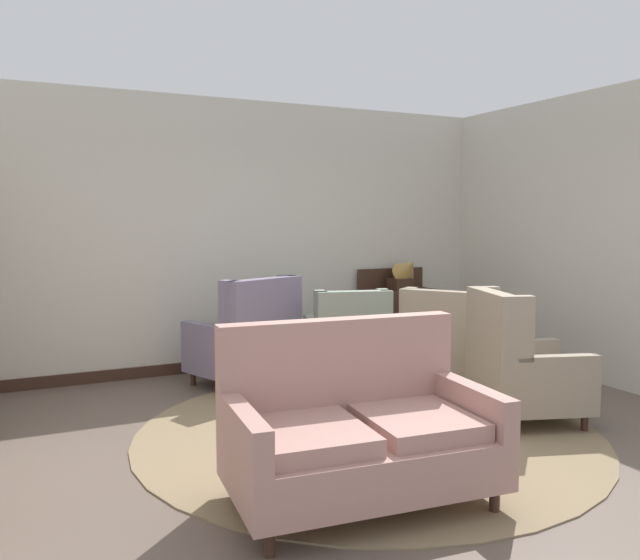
{
  "coord_description": "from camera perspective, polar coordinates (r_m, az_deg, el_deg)",
  "views": [
    {
      "loc": [
        -2.45,
        -3.93,
        1.67
      ],
      "look_at": [
        -0.12,
        0.91,
        1.15
      ],
      "focal_mm": 36.02,
      "sensor_mm": 36.0,
      "label": 1
    }
  ],
  "objects": [
    {
      "name": "ground",
      "position": [
        4.92,
        6.03,
        -14.33
      ],
      "size": [
        8.08,
        8.08,
        0.0
      ],
      "primitive_type": "plane",
      "color": "brown"
    },
    {
      "name": "wall_back",
      "position": [
        7.22,
        -5.92,
        3.97
      ],
      "size": [
        5.93,
        0.08,
        2.95
      ],
      "primitive_type": "cube",
      "color": "beige",
      "rests_on": "ground"
    },
    {
      "name": "wall_right",
      "position": [
        7.17,
        22.41,
        3.57
      ],
      "size": [
        0.08,
        4.01,
        2.95
      ],
      "primitive_type": "cube",
      "color": "beige",
      "rests_on": "ground"
    },
    {
      "name": "baseboard_back",
      "position": [
        7.34,
        -5.66,
        -7.14
      ],
      "size": [
        5.77,
        0.03,
        0.12
      ],
      "primitive_type": "cube",
      "color": "#382319",
      "rests_on": "ground"
    },
    {
      "name": "area_rug",
      "position": [
        5.16,
        4.23,
        -13.28
      ],
      "size": [
        3.59,
        3.59,
        0.01
      ],
      "primitive_type": "cylinder",
      "color": "#847051",
      "rests_on": "ground"
    },
    {
      "name": "coffee_table",
      "position": [
        5.3,
        3.81,
        -8.27
      ],
      "size": [
        0.82,
        0.82,
        0.5
      ],
      "color": "#382319",
      "rests_on": "ground"
    },
    {
      "name": "porcelain_vase",
      "position": [
        5.21,
        3.66,
        -5.86
      ],
      "size": [
        0.18,
        0.18,
        0.31
      ],
      "color": "#384C93",
      "rests_on": "coffee_table"
    },
    {
      "name": "settee",
      "position": [
        3.87,
        3.37,
        -13.33
      ],
      "size": [
        1.6,
        0.99,
        1.05
      ],
      "rotation": [
        0.0,
        0.0,
        -0.09
      ],
      "color": "tan",
      "rests_on": "ground"
    },
    {
      "name": "armchair_foreground_right",
      "position": [
        6.55,
        11.16,
        -5.54
      ],
      "size": [
        1.12,
        1.1,
        0.98
      ],
      "rotation": [
        0.0,
        0.0,
        2.19
      ],
      "color": "gray",
      "rests_on": "ground"
    },
    {
      "name": "armchair_beside_settee",
      "position": [
        5.5,
        17.25,
        -7.46
      ],
      "size": [
        1.01,
        0.97,
        1.09
      ],
      "rotation": [
        0.0,
        0.0,
        7.54
      ],
      "color": "gray",
      "rests_on": "ground"
    },
    {
      "name": "armchair_far_left",
      "position": [
        6.4,
        -6.45,
        -5.47
      ],
      "size": [
        1.11,
        1.11,
        1.1
      ],
      "rotation": [
        0.0,
        0.0,
        3.52
      ],
      "color": "slate",
      "rests_on": "ground"
    },
    {
      "name": "armchair_back_corner",
      "position": [
        6.53,
        2.45,
        -5.55
      ],
      "size": [
        0.95,
        1.07,
        0.97
      ],
      "rotation": [
        0.0,
        0.0,
        2.88
      ],
      "color": "gray",
      "rests_on": "ground"
    },
    {
      "name": "side_table",
      "position": [
        6.23,
        16.34,
        -6.09
      ],
      "size": [
        0.46,
        0.46,
        0.73
      ],
      "color": "#382319",
      "rests_on": "ground"
    },
    {
      "name": "sideboard",
      "position": [
        7.82,
        6.97,
        -3.34
      ],
      "size": [
        0.91,
        0.42,
        1.05
      ],
      "color": "#382319",
      "rests_on": "ground"
    },
    {
      "name": "gramophone",
      "position": [
        7.71,
        7.63,
        0.7
      ],
      "size": [
        0.33,
        0.39,
        0.46
      ],
      "color": "#382319",
      "rests_on": "sideboard"
    }
  ]
}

